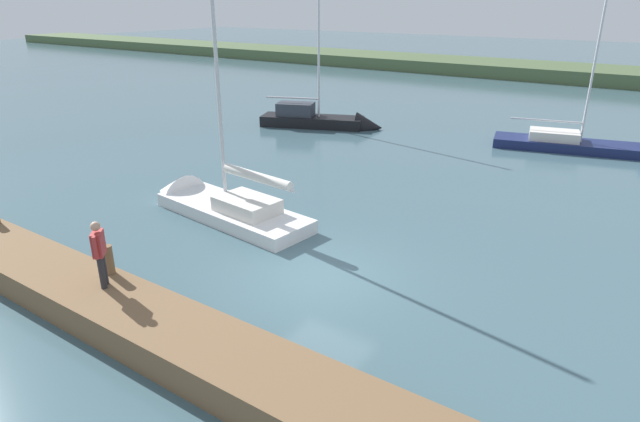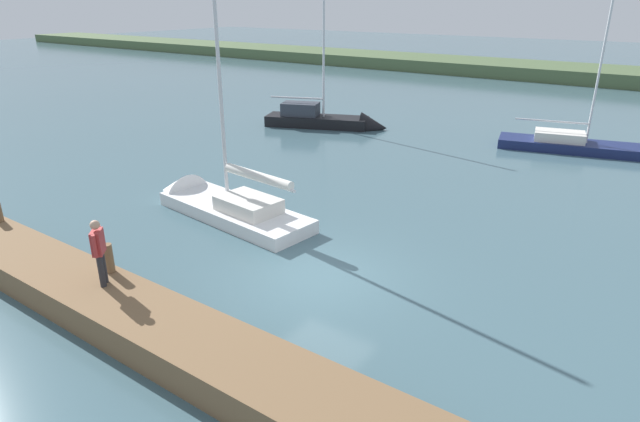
# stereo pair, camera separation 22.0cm
# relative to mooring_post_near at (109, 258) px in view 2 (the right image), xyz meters

# --- Properties ---
(ground_plane) EXTENTS (200.00, 200.00, 0.00)m
(ground_plane) POSITION_rel_mooring_post_near_xyz_m (-3.65, -3.88, -1.11)
(ground_plane) COLOR #42606B
(far_shoreline) EXTENTS (180.00, 8.00, 2.40)m
(far_shoreline) POSITION_rel_mooring_post_near_xyz_m (-3.65, -48.66, -1.11)
(far_shoreline) COLOR #4C603D
(far_shoreline) RESTS_ON ground_plane
(dock_pier) EXTENTS (24.35, 1.81, 0.73)m
(dock_pier) POSITION_rel_mooring_post_near_xyz_m (-3.65, 0.63, -0.74)
(dock_pier) COLOR brown
(dock_pier) RESTS_ON ground_plane
(mooring_post_near) EXTENTS (0.23, 0.23, 0.75)m
(mooring_post_near) POSITION_rel_mooring_post_near_xyz_m (0.00, 0.00, 0.00)
(mooring_post_near) COLOR brown
(mooring_post_near) RESTS_ON dock_pier
(sailboat_far_left) EXTENTS (7.27, 4.20, 9.21)m
(sailboat_far_left) POSITION_rel_mooring_post_near_xyz_m (6.43, -19.12, -0.84)
(sailboat_far_left) COLOR black
(sailboat_far_left) RESTS_ON ground_plane
(sailboat_inner_slip) EXTENTS (8.78, 3.82, 10.36)m
(sailboat_inner_slip) POSITION_rel_mooring_post_near_xyz_m (-7.77, -22.05, -0.99)
(sailboat_inner_slip) COLOR navy
(sailboat_inner_slip) RESTS_ON ground_plane
(sailboat_mid_channel) EXTENTS (7.65, 2.79, 9.54)m
(sailboat_mid_channel) POSITION_rel_mooring_post_near_xyz_m (2.35, -5.75, -1.00)
(sailboat_mid_channel) COLOR white
(sailboat_mid_channel) RESTS_ON ground_plane
(person_on_dock) EXTENTS (0.46, 0.49, 1.65)m
(person_on_dock) POSITION_rel_mooring_post_near_xyz_m (-0.43, 0.46, 0.57)
(person_on_dock) COLOR #28282D
(person_on_dock) RESTS_ON dock_pier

